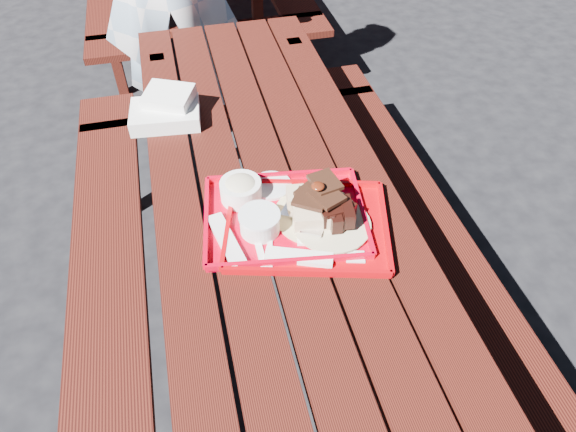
% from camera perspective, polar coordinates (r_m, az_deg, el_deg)
% --- Properties ---
extents(ground, '(60.00, 60.00, 0.00)m').
position_cam_1_polar(ground, '(2.16, -0.97, -12.51)').
color(ground, black).
rests_on(ground, ground).
extents(picnic_table_near, '(1.41, 2.40, 0.75)m').
position_cam_1_polar(picnic_table_near, '(1.70, -1.20, -2.57)').
color(picnic_table_near, '#46150D').
rests_on(picnic_table_near, ground).
extents(near_tray, '(0.51, 0.42, 0.15)m').
position_cam_1_polar(near_tray, '(1.49, -0.45, 1.09)').
color(near_tray, red).
rests_on(near_tray, picnic_table_near).
extents(far_tray, '(0.54, 0.46, 0.08)m').
position_cam_1_polar(far_tray, '(1.46, 1.80, -1.03)').
color(far_tray, '#B3030A').
rests_on(far_tray, picnic_table_near).
extents(white_cloth, '(0.26, 0.23, 0.10)m').
position_cam_1_polar(white_cloth, '(1.91, -13.37, 11.44)').
color(white_cloth, white).
rests_on(white_cloth, picnic_table_near).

